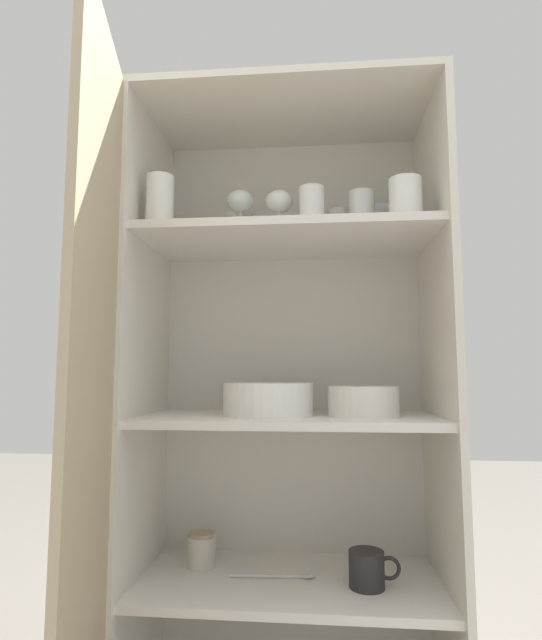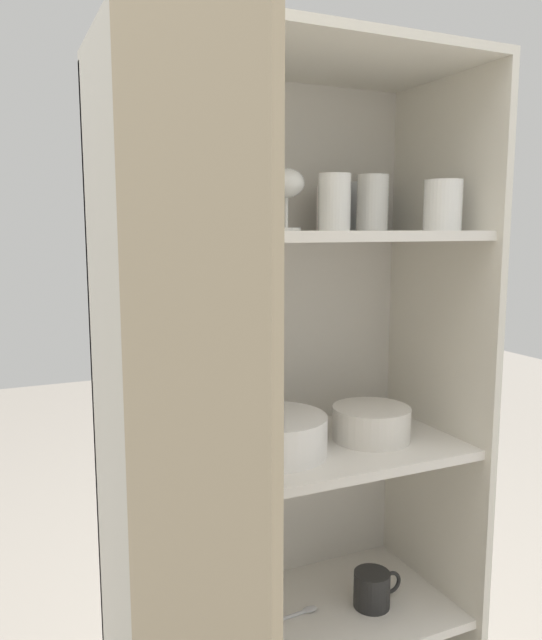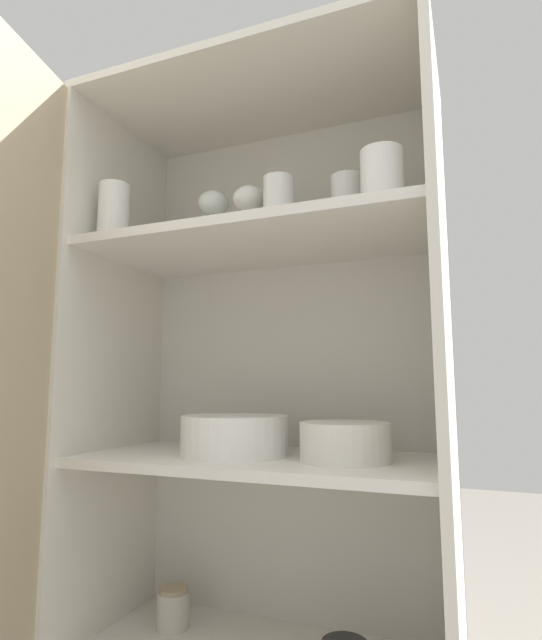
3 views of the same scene
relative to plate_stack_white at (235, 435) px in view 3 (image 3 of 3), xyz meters
name	(u,v)px [view 3 (image 3 of 3)]	position (x,y,z in m)	size (l,w,h in m)	color
cupboard_back_panel	(289,433)	(0.05, 0.20, -0.01)	(0.76, 0.02, 1.52)	silver
cupboard_side_left	(112,434)	(-0.32, 0.01, -0.01)	(0.02, 0.39, 1.52)	silver
cupboard_side_right	(450,448)	(0.42, 0.01, -0.01)	(0.02, 0.39, 1.52)	silver
cupboard_top_panel	(260,95)	(0.05, 0.01, 0.76)	(0.76, 0.39, 0.02)	silver
shelf_board_middle	(258,461)	(0.05, 0.01, -0.05)	(0.73, 0.36, 0.02)	silver
shelf_board_upper	(259,244)	(0.05, 0.01, 0.41)	(0.73, 0.36, 0.02)	silver
tumbler_glass_0	(383,218)	(0.30, 0.13, 0.47)	(0.08, 0.08, 0.11)	white
tumbler_glass_1	(114,213)	(-0.26, -0.10, 0.48)	(0.07, 0.07, 0.13)	white
tumbler_glass_2	(347,204)	(0.24, 0.02, 0.48)	(0.07, 0.07, 0.12)	white
tumbler_glass_3	(223,239)	(-0.10, 0.12, 0.47)	(0.08, 0.08, 0.10)	white
tumbler_glass_4	(382,178)	(0.33, -0.10, 0.47)	(0.08, 0.08, 0.10)	white
tumbler_glass_5	(336,224)	(0.20, 0.11, 0.47)	(0.07, 0.07, 0.10)	silver
tumbler_glass_6	(279,204)	(0.11, -0.04, 0.47)	(0.06, 0.06, 0.11)	white
wine_glass_0	(249,202)	(0.03, 0.00, 0.50)	(0.07, 0.07, 0.12)	white
wine_glass_1	(213,208)	(-0.08, 0.03, 0.52)	(0.07, 0.07, 0.14)	white
plate_stack_white	(235,435)	(0.00, 0.00, 0.00)	(0.23, 0.23, 0.08)	white
mixing_bowl_large	(345,440)	(0.24, -0.01, 0.00)	(0.17, 0.17, 0.07)	silver
storage_jar	(173,608)	(-0.18, 0.06, -0.39)	(0.07, 0.07, 0.08)	beige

